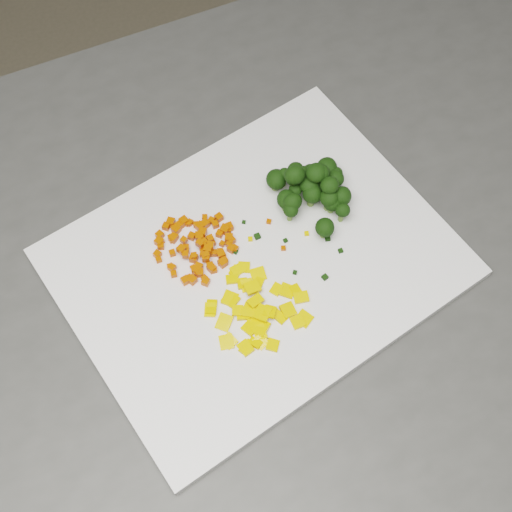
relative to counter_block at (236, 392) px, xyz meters
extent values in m
cube|color=#41413F|center=(0.00, 0.00, 0.00)|extent=(1.17, 0.90, 0.90)
cube|color=white|center=(0.03, 0.00, 0.46)|extent=(0.49, 0.43, 0.01)
cube|color=#BF3A02|center=(-0.03, 0.00, 0.47)|extent=(0.01, 0.01, 0.01)
cube|color=#BF3A02|center=(0.00, 0.03, 0.46)|extent=(0.01, 0.01, 0.01)
cube|color=#BF3A02|center=(-0.05, 0.05, 0.46)|extent=(0.01, 0.01, 0.01)
cube|color=#BF3A02|center=(-0.03, 0.02, 0.47)|extent=(0.01, 0.01, 0.01)
cube|color=#BF3A02|center=(-0.04, 0.06, 0.46)|extent=(0.01, 0.01, 0.01)
cube|color=#BF3A02|center=(0.01, 0.03, 0.46)|extent=(0.01, 0.01, 0.01)
cube|color=#BF3A02|center=(0.00, 0.05, 0.46)|extent=(0.01, 0.01, 0.01)
cube|color=#BF3A02|center=(-0.01, 0.03, 0.46)|extent=(0.01, 0.01, 0.01)
cube|color=#BF3A02|center=(-0.01, 0.00, 0.46)|extent=(0.01, 0.01, 0.01)
cube|color=#BF3A02|center=(-0.06, 0.05, 0.47)|extent=(0.01, 0.01, 0.01)
cube|color=#BF3A02|center=(-0.05, 0.07, 0.46)|extent=(0.01, 0.01, 0.01)
cube|color=#BF3A02|center=(0.01, 0.03, 0.47)|extent=(0.01, 0.01, 0.01)
cube|color=#BF3A02|center=(0.01, 0.04, 0.46)|extent=(0.01, 0.01, 0.01)
cube|color=#BF3A02|center=(-0.04, 0.06, 0.46)|extent=(0.01, 0.01, 0.01)
cube|color=#BF3A02|center=(-0.02, 0.03, 0.47)|extent=(0.01, 0.01, 0.01)
cube|color=#BF3A02|center=(0.00, 0.00, 0.46)|extent=(0.01, 0.01, 0.01)
cube|color=#BF3A02|center=(-0.02, 0.05, 0.47)|extent=(0.01, 0.01, 0.01)
cube|color=#BF3A02|center=(-0.05, 0.05, 0.46)|extent=(0.01, 0.01, 0.01)
cube|color=#BF3A02|center=(-0.06, 0.04, 0.46)|extent=(0.01, 0.01, 0.01)
cube|color=#BF3A02|center=(-0.07, 0.03, 0.46)|extent=(0.01, 0.01, 0.01)
cube|color=#BF3A02|center=(0.00, 0.04, 0.46)|extent=(0.01, 0.01, 0.01)
cube|color=#BF3A02|center=(-0.02, 0.01, 0.47)|extent=(0.01, 0.01, 0.01)
cube|color=#BF3A02|center=(-0.04, 0.01, 0.46)|extent=(0.01, 0.01, 0.01)
cube|color=#BF3A02|center=(-0.02, 0.04, 0.47)|extent=(0.01, 0.01, 0.01)
cube|color=#BF3A02|center=(0.01, 0.06, 0.46)|extent=(0.01, 0.01, 0.01)
cube|color=#BF3A02|center=(-0.03, 0.06, 0.46)|extent=(0.01, 0.01, 0.01)
cube|color=#BF3A02|center=(-0.06, 0.06, 0.46)|extent=(0.01, 0.01, 0.01)
cube|color=#BF3A02|center=(-0.01, 0.02, 0.46)|extent=(0.01, 0.01, 0.01)
cube|color=#BF3A02|center=(-0.04, 0.03, 0.46)|extent=(0.01, 0.01, 0.01)
cube|color=#BF3A02|center=(-0.02, 0.02, 0.47)|extent=(0.01, 0.01, 0.01)
cube|color=#BF3A02|center=(-0.06, 0.01, 0.46)|extent=(0.01, 0.01, 0.01)
cube|color=#BF3A02|center=(0.00, 0.02, 0.46)|extent=(0.01, 0.01, 0.01)
cube|color=#BF3A02|center=(-0.03, 0.07, 0.47)|extent=(0.01, 0.01, 0.01)
cube|color=#BF3A02|center=(-0.05, 0.05, 0.46)|extent=(0.01, 0.01, 0.01)
cube|color=#BF3A02|center=(-0.02, 0.02, 0.46)|extent=(0.01, 0.01, 0.01)
cube|color=#BF3A02|center=(-0.05, -0.01, 0.46)|extent=(0.01, 0.01, 0.01)
cube|color=#BF3A02|center=(-0.04, 0.03, 0.47)|extent=(0.01, 0.01, 0.01)
cube|color=#BF3A02|center=(-0.03, -0.01, 0.46)|extent=(0.01, 0.01, 0.01)
cube|color=#BF3A02|center=(-0.03, 0.02, 0.46)|extent=(0.01, 0.01, 0.01)
cube|color=#BF3A02|center=(-0.02, 0.03, 0.47)|extent=(0.01, 0.01, 0.01)
cube|color=#BF3A02|center=(-0.05, 0.03, 0.46)|extent=(0.01, 0.01, 0.01)
cube|color=#BF3A02|center=(-0.01, 0.02, 0.47)|extent=(0.01, 0.01, 0.01)
cube|color=#BF3A02|center=(-0.03, 0.00, 0.46)|extent=(0.01, 0.01, 0.01)
cube|color=#BF3A02|center=(-0.02, 0.04, 0.46)|extent=(0.01, 0.01, 0.01)
cube|color=#BF3A02|center=(-0.01, 0.02, 0.47)|extent=(0.01, 0.01, 0.01)
cube|color=#BF3A02|center=(-0.03, 0.00, 0.46)|extent=(0.01, 0.01, 0.01)
cube|color=#BF3A02|center=(-0.01, 0.03, 0.47)|extent=(0.01, 0.01, 0.01)
cube|color=#BF3A02|center=(-0.02, 0.00, 0.46)|extent=(0.01, 0.01, 0.01)
cube|color=#BF3A02|center=(0.00, 0.01, 0.46)|extent=(0.01, 0.01, 0.01)
cube|color=#BF3A02|center=(-0.02, 0.06, 0.46)|extent=(0.01, 0.01, 0.01)
cube|color=#BF3A02|center=(-0.02, 0.00, 0.46)|extent=(0.01, 0.01, 0.01)
cube|color=#BF3A02|center=(0.00, 0.00, 0.47)|extent=(0.01, 0.01, 0.01)
cube|color=#BF3A02|center=(-0.04, -0.01, 0.46)|extent=(0.01, 0.01, 0.01)
cube|color=#BF3A02|center=(-0.06, 0.01, 0.46)|extent=(0.01, 0.01, 0.01)
cube|color=#BF3A02|center=(-0.03, 0.00, 0.46)|extent=(0.01, 0.01, 0.01)
cube|color=#BF3A02|center=(-0.05, 0.05, 0.46)|extent=(0.01, 0.01, 0.01)
cube|color=#BF3A02|center=(0.01, 0.02, 0.46)|extent=(0.01, 0.01, 0.01)
cube|color=#BF3A02|center=(0.00, 0.00, 0.46)|extent=(0.01, 0.01, 0.01)
cube|color=#BF3A02|center=(-0.05, 0.06, 0.46)|extent=(0.01, 0.01, 0.01)
cube|color=#BF3A02|center=(0.01, 0.04, 0.47)|extent=(0.01, 0.01, 0.01)
cube|color=#BF3A02|center=(-0.03, 0.00, 0.46)|extent=(0.01, 0.01, 0.01)
cube|color=#BF3A02|center=(-0.02, 0.01, 0.47)|extent=(0.01, 0.01, 0.01)
cube|color=#BF3A02|center=(-0.04, 0.04, 0.47)|extent=(0.01, 0.01, 0.01)
cube|color=#BF3A02|center=(-0.03, 0.04, 0.46)|extent=(0.01, 0.01, 0.01)
cube|color=#BF3A02|center=(-0.02, 0.04, 0.47)|extent=(0.01, 0.01, 0.01)
cube|color=#BF3A02|center=(-0.04, 0.02, 0.47)|extent=(0.01, 0.01, 0.01)
cube|color=#BF3A02|center=(-0.01, 0.06, 0.47)|extent=(0.01, 0.01, 0.01)
cube|color=#BF3A02|center=(-0.03, -0.01, 0.46)|extent=(0.01, 0.01, 0.01)
cube|color=#BF3A02|center=(0.01, 0.02, 0.46)|extent=(0.01, 0.01, 0.01)
cube|color=#BF3A02|center=(-0.01, 0.06, 0.46)|extent=(0.01, 0.01, 0.01)
cube|color=#BF3A02|center=(0.00, 0.06, 0.46)|extent=(0.01, 0.01, 0.01)
cube|color=#BF3A02|center=(-0.03, 0.06, 0.46)|extent=(0.01, 0.01, 0.01)
cube|color=#BF3A02|center=(-0.03, 0.06, 0.46)|extent=(0.01, 0.01, 0.01)
cube|color=#BF3A02|center=(0.00, 0.01, 0.47)|extent=(0.01, 0.01, 0.01)
cube|color=#BF3A02|center=(-0.02, 0.04, 0.47)|extent=(0.01, 0.01, 0.01)
cube|color=#BF3A02|center=(0.01, 0.04, 0.46)|extent=(0.01, 0.01, 0.01)
cube|color=#BF3A02|center=(-0.04, 0.06, 0.46)|extent=(0.01, 0.01, 0.01)
cube|color=#BF3A02|center=(-0.07, 0.03, 0.46)|extent=(0.01, 0.01, 0.01)
cube|color=#BF3A02|center=(0.01, 0.02, 0.46)|extent=(0.01, 0.01, 0.01)
cube|color=#BF3A02|center=(-0.06, 0.00, 0.46)|extent=(0.01, 0.01, 0.01)
cube|color=#BF3A02|center=(-0.04, 0.00, 0.46)|extent=(0.01, 0.01, 0.01)
cube|color=#F1B20C|center=(0.05, -0.07, 0.46)|extent=(0.02, 0.02, 0.01)
cube|color=#F1B20C|center=(0.02, -0.08, 0.46)|extent=(0.01, 0.02, 0.01)
cube|color=#F1B20C|center=(0.06, -0.08, 0.46)|extent=(0.02, 0.02, 0.00)
cube|color=#F1B20C|center=(0.04, -0.04, 0.46)|extent=(0.02, 0.02, 0.01)
cube|color=#F1B20C|center=(0.02, -0.04, 0.47)|extent=(0.02, 0.02, 0.01)
cube|color=#F1B20C|center=(0.06, -0.05, 0.46)|extent=(0.02, 0.02, 0.01)
cube|color=#F1B20C|center=(0.02, -0.08, 0.46)|extent=(0.02, 0.02, 0.01)
cube|color=#F1B20C|center=(0.03, -0.07, 0.47)|extent=(0.02, 0.02, 0.01)
cube|color=#F1B20C|center=(0.07, -0.06, 0.46)|extent=(0.02, 0.01, 0.01)
cube|color=#F1B20C|center=(0.00, -0.06, 0.46)|extent=(0.02, 0.02, 0.00)
cube|color=#F1B20C|center=(-0.02, -0.08, 0.46)|extent=(0.02, 0.02, 0.01)
cube|color=#F1B20C|center=(0.06, -0.05, 0.46)|extent=(0.01, 0.01, 0.01)
cube|color=#F1B20C|center=(0.01, -0.07, 0.46)|extent=(0.02, 0.02, 0.00)
cube|color=#F1B20C|center=(0.01, -0.01, 0.46)|extent=(0.02, 0.02, 0.00)
cube|color=#F1B20C|center=(0.01, -0.03, 0.46)|extent=(0.01, 0.01, 0.01)
cube|color=#F1B20C|center=(0.04, -0.07, 0.46)|extent=(0.02, 0.02, 0.01)
cube|color=#F1B20C|center=(0.06, -0.08, 0.46)|extent=(0.02, 0.02, 0.01)
cube|color=#F1B20C|center=(0.02, -0.07, 0.47)|extent=(0.02, 0.02, 0.01)
cube|color=#F1B20C|center=(0.02, -0.03, 0.46)|extent=(0.01, 0.02, 0.01)
cube|color=#F1B20C|center=(-0.01, -0.04, 0.46)|extent=(0.02, 0.02, 0.00)
cube|color=#F1B20C|center=(0.01, -0.09, 0.46)|extent=(0.02, 0.02, 0.01)
cube|color=#F1B20C|center=(0.03, -0.03, 0.46)|extent=(0.02, 0.02, 0.00)
cube|color=#F1B20C|center=(-0.02, -0.09, 0.46)|extent=(0.02, 0.02, 0.01)
cube|color=#F1B20C|center=(0.02, -0.01, 0.46)|extent=(0.02, 0.02, 0.00)
cube|color=#F1B20C|center=(0.02, -0.05, 0.47)|extent=(0.02, 0.02, 0.01)
cube|color=#F1B20C|center=(0.00, -0.10, 0.46)|extent=(0.02, 0.02, 0.01)
cube|color=#F1B20C|center=(-0.01, -0.04, 0.46)|extent=(0.02, 0.02, 0.01)
cube|color=#F1B20C|center=(0.00, -0.02, 0.46)|extent=(0.01, 0.01, 0.00)
cube|color=#F1B20C|center=(-0.03, -0.04, 0.46)|extent=(0.02, 0.02, 0.01)
cube|color=#F1B20C|center=(0.01, -0.06, 0.46)|extent=(0.02, 0.02, 0.00)
cube|color=#F1B20C|center=(0.02, -0.06, 0.46)|extent=(0.02, 0.01, 0.01)
cube|color=#F1B20C|center=(0.03, -0.02, 0.46)|extent=(0.02, 0.02, 0.01)
cube|color=#F1B20C|center=(-0.02, -0.06, 0.46)|extent=(0.02, 0.02, 0.01)
cube|color=#F1B20C|center=(0.00, -0.06, 0.47)|extent=(0.01, 0.01, 0.00)
cube|color=#F1B20C|center=(0.01, -0.08, 0.46)|extent=(0.02, 0.02, 0.00)
cube|color=#F1B20C|center=(0.01, -0.06, 0.47)|extent=(0.02, 0.02, 0.01)
cube|color=#F1B20C|center=(-0.03, -0.05, 0.46)|extent=(0.02, 0.02, 0.01)
cube|color=#F1B20C|center=(0.02, -0.10, 0.46)|extent=(0.02, 0.02, 0.01)
cube|color=#F1B20C|center=(0.00, -0.10, 0.46)|extent=(0.02, 0.02, 0.01)
cube|color=#F1B20C|center=(0.01, -0.01, 0.46)|extent=(0.02, 0.02, 0.00)
cube|color=#F1B20C|center=(0.01, -0.09, 0.46)|extent=(0.02, 0.02, 0.01)
cube|color=black|center=(0.13, -0.02, 0.46)|extent=(0.01, 0.01, 0.00)
cube|color=black|center=(0.07, -0.03, 0.46)|extent=(0.01, 0.01, 0.00)
cube|color=black|center=(0.10, -0.04, 0.46)|extent=(0.01, 0.01, 0.00)
cube|color=#F1B20C|center=(0.03, 0.02, 0.46)|extent=(0.01, 0.01, 0.00)
cube|color=#F1B20C|center=(0.10, 0.01, 0.46)|extent=(0.01, 0.01, 0.00)
cube|color=black|center=(0.04, 0.03, 0.46)|extent=(0.01, 0.01, 0.00)
cube|color=#BF3A02|center=(0.06, 0.04, 0.46)|extent=(0.01, 0.01, 0.00)
cube|color=#BF3A02|center=(-0.04, 0.03, 0.46)|extent=(0.01, 0.01, 0.00)
cube|color=black|center=(0.12, 0.00, 0.46)|extent=(0.01, 0.01, 0.00)
cube|color=#BF3A02|center=(0.02, -0.06, 0.46)|extent=(0.01, 0.01, 0.00)
cube|color=black|center=(0.07, 0.01, 0.46)|extent=(0.01, 0.01, 0.00)
cube|color=black|center=(0.01, 0.01, 0.46)|extent=(0.01, 0.01, 0.00)
cube|color=#BF3A02|center=(0.07, 0.00, 0.46)|extent=(0.01, 0.01, 0.00)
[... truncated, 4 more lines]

